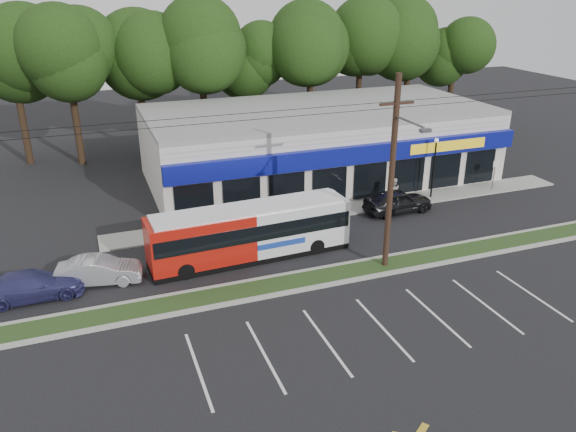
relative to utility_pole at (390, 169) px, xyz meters
The scene contains 16 objects.
ground 6.18m from the utility_pole, 161.89° to the right, with size 120.00×120.00×0.00m, color black.
grass_strip 6.06m from the utility_pole, behind, with size 40.00×1.60×0.12m, color #243816.
curb_south 6.10m from the utility_pole, 164.67° to the right, with size 40.00×0.25×0.14m, color #9E9E93.
curb_north 6.12m from the utility_pole, 161.93° to the left, with size 40.00×0.25×0.14m, color #9E9E93.
sidewalk 9.93m from the utility_pole, 74.97° to the left, with size 32.00×2.20×0.10m, color #9E9E93.
strip_mall 15.47m from the utility_pole, 79.90° to the left, with size 25.00×12.55×5.30m.
utility_pole is the anchor object (origin of this frame).
lamp_post 11.67m from the utility_pole, 43.95° to the left, with size 0.30×0.30×4.25m.
sign_post 15.71m from the utility_pole, 30.15° to the left, with size 0.45×0.10×2.23m.
tree_line 25.28m from the utility_pole, 87.33° to the left, with size 46.76×6.76×11.83m.
metrobus 8.07m from the utility_pole, 149.74° to the left, with size 11.02×2.83×2.94m.
car_dark 9.18m from the utility_pole, 54.08° to the left, with size 1.82×4.53×1.54m, color black.
car_silver 15.16m from the utility_pole, 165.96° to the left, with size 1.43×4.11×1.35m, color #9E9FA5.
car_blue 17.92m from the utility_pole, 169.76° to the left, with size 1.88×4.63×1.34m, color navy.
pedestrian_a 8.87m from the utility_pole, 85.62° to the left, with size 0.60×0.40×1.65m, color beige.
pedestrian_b 10.09m from the utility_pole, 56.79° to the left, with size 0.93×0.73×1.92m, color beige.
Camera 1 is at (-10.89, -21.80, 13.90)m, focal length 35.00 mm.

